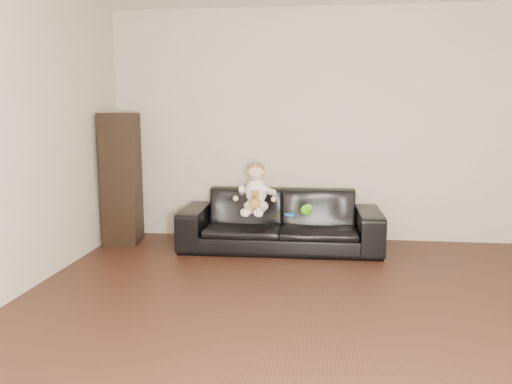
# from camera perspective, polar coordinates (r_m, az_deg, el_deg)

# --- Properties ---
(floor) EXTENTS (5.50, 5.50, 0.00)m
(floor) POSITION_cam_1_polar(r_m,az_deg,el_deg) (3.31, 9.44, -17.07)
(floor) COLOR #381E14
(floor) RESTS_ON ground
(wall_back) EXTENTS (5.00, 0.00, 5.00)m
(wall_back) POSITION_cam_1_polar(r_m,az_deg,el_deg) (5.72, 8.50, 7.49)
(wall_back) COLOR beige
(wall_back) RESTS_ON ground
(sofa) EXTENTS (2.13, 0.85, 0.62)m
(sofa) POSITION_cam_1_polar(r_m,az_deg,el_deg) (5.35, 2.81, -3.24)
(sofa) COLOR black
(sofa) RESTS_ON floor
(cabinet) EXTENTS (0.43, 0.54, 1.45)m
(cabinet) POSITION_cam_1_polar(r_m,az_deg,el_deg) (5.74, -15.10, 1.50)
(cabinet) COLOR black
(cabinet) RESTS_ON floor
(shelf_item) EXTENTS (0.21, 0.27, 0.28)m
(shelf_item) POSITION_cam_1_polar(r_m,az_deg,el_deg) (5.70, -15.04, 4.74)
(shelf_item) COLOR silver
(shelf_item) RESTS_ON cabinet
(baby) EXTENTS (0.39, 0.47, 0.53)m
(baby) POSITION_cam_1_polar(r_m,az_deg,el_deg) (5.20, -0.02, 0.11)
(baby) COLOR #FAD3D7
(baby) RESTS_ON sofa
(teddy_bear) EXTENTS (0.11, 0.11, 0.19)m
(teddy_bear) POSITION_cam_1_polar(r_m,az_deg,el_deg) (5.05, -0.12, -0.94)
(teddy_bear) COLOR #A5792F
(teddy_bear) RESTS_ON sofa
(toy_green) EXTENTS (0.18, 0.20, 0.11)m
(toy_green) POSITION_cam_1_polar(r_m,az_deg,el_deg) (5.14, 5.79, -2.07)
(toy_green) COLOR #4BC717
(toy_green) RESTS_ON sofa
(toy_rattle) EXTENTS (0.08, 0.08, 0.07)m
(toy_rattle) POSITION_cam_1_polar(r_m,az_deg,el_deg) (5.18, 5.91, -2.21)
(toy_rattle) COLOR red
(toy_rattle) RESTS_ON sofa
(toy_blue_disc) EXTENTS (0.12, 0.12, 0.02)m
(toy_blue_disc) POSITION_cam_1_polar(r_m,az_deg,el_deg) (5.13, 3.91, -2.58)
(toy_blue_disc) COLOR blue
(toy_blue_disc) RESTS_ON sofa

